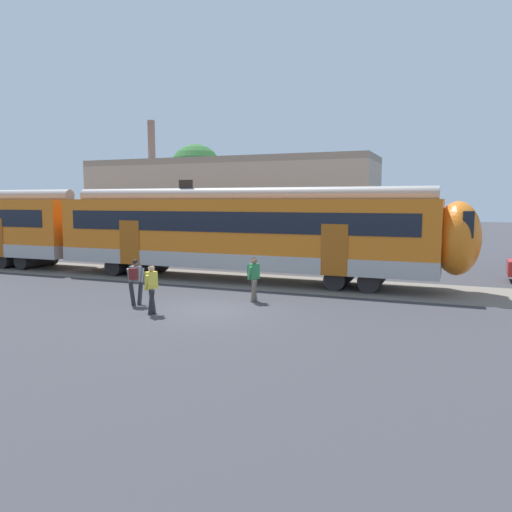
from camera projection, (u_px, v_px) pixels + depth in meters
The scene contains 7 objects.
ground_plane at pixel (207, 310), 17.15m from camera, with size 160.00×160.00×0.00m, color #38383D.
track_bed at pixel (56, 268), 27.57m from camera, with size 80.00×4.40×0.01m, color slate.
pedestrian_grey at pixel (136, 278), 17.77m from camera, with size 0.54×0.68×1.67m.
pedestrian_yellow at pixel (151, 285), 16.40m from camera, with size 0.54×0.66×1.67m.
pedestrian_green at pixel (254, 275), 18.44m from camera, with size 0.53×0.67×1.67m.
background_building at pixel (227, 209), 32.73m from camera, with size 19.08×5.00×9.20m.
street_tree_left at pixel (196, 171), 36.15m from camera, with size 3.82×3.82×7.78m.
Camera 1 is at (7.79, -15.02, 3.75)m, focal length 35.00 mm.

